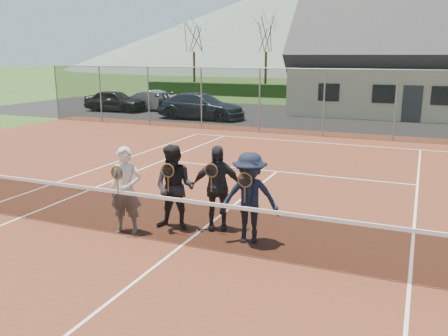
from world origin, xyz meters
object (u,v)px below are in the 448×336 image
(clubhouse, at_px, (428,48))
(player_d, at_px, (249,198))
(car_c, at_px, (201,106))
(player_a, at_px, (126,190))
(car_b, at_px, (158,101))
(tennis_net, at_px, (182,220))
(player_b, at_px, (175,188))
(player_c, at_px, (217,188))
(car_a, at_px, (115,101))

(clubhouse, xyz_separation_m, player_d, (-2.88, -23.33, -3.07))
(car_c, xyz_separation_m, player_a, (6.22, -16.64, 0.18))
(clubhouse, xyz_separation_m, player_a, (-5.39, -23.80, -3.07))
(clubhouse, height_order, player_a, clubhouse)
(car_b, xyz_separation_m, player_d, (13.08, -18.73, 0.26))
(player_d, bearing_deg, car_c, 118.35)
(car_c, distance_m, player_d, 18.38)
(clubhouse, bearing_deg, tennis_net, -99.46)
(car_c, relative_size, clubhouse, 0.33)
(player_a, height_order, player_b, same)
(tennis_net, distance_m, player_c, 1.18)
(car_a, distance_m, tennis_net, 23.07)
(clubhouse, distance_m, player_b, 23.88)
(car_c, xyz_separation_m, player_b, (7.04, -16.09, 0.18))
(tennis_net, height_order, player_c, player_c)
(tennis_net, distance_m, player_d, 1.36)
(car_b, bearing_deg, car_c, -126.42)
(car_b, xyz_separation_m, tennis_net, (11.96, -19.39, -0.12))
(player_c, bearing_deg, car_a, 130.67)
(car_a, xyz_separation_m, player_a, (12.96, -17.87, 0.23))
(tennis_net, xyz_separation_m, player_a, (-1.39, 0.20, 0.38))
(car_b, distance_m, clubhouse, 16.94)
(car_b, bearing_deg, player_a, -157.22)
(car_c, xyz_separation_m, player_c, (7.85, -15.75, 0.18))
(car_a, relative_size, player_a, 2.25)
(player_b, bearing_deg, player_d, -3.14)
(player_a, bearing_deg, clubhouse, 77.24)
(car_a, height_order, player_d, player_d)
(player_a, bearing_deg, car_b, 118.84)
(player_a, relative_size, player_b, 1.00)
(car_b, height_order, player_c, player_c)
(car_b, bearing_deg, player_b, -154.61)
(car_c, height_order, player_c, player_c)
(car_a, xyz_separation_m, car_c, (6.74, -1.23, 0.05))
(car_a, relative_size, clubhouse, 0.26)
(car_b, relative_size, clubhouse, 0.26)
(tennis_net, bearing_deg, player_d, 30.61)
(car_a, height_order, car_b, car_a)
(car_a, relative_size, player_c, 2.25)
(clubhouse, bearing_deg, player_d, -97.03)
(player_a, bearing_deg, car_c, 110.48)
(player_b, bearing_deg, car_b, 121.45)
(car_b, xyz_separation_m, clubhouse, (15.96, 4.60, 3.33))
(tennis_net, xyz_separation_m, player_c, (0.25, 1.09, 0.38))
(player_a, bearing_deg, player_b, 34.01)
(tennis_net, distance_m, clubhouse, 24.57)
(car_c, relative_size, tennis_net, 0.44)
(car_b, height_order, player_d, player_d)
(car_a, height_order, player_b, player_b)
(player_a, xyz_separation_m, player_d, (2.51, 0.47, -0.00))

